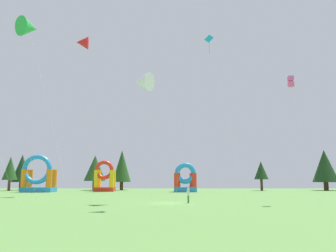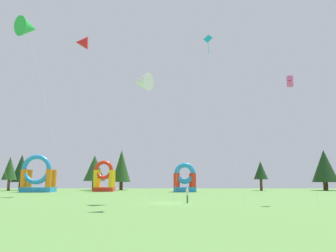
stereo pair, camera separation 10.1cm
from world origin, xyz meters
The scene contains 16 objects.
ground_plane centered at (0.00, 0.00, 0.00)m, with size 120.00×120.00×0.00m, color #5B8C42.
kite_red_delta centered at (-14.55, 18.24, 25.56)m, with size 2.62×10.82×26.68m.
kite_green_delta centered at (-15.90, -0.28, 19.76)m, with size 8.65×6.35×21.07m.
kite_pink_box centered at (13.51, -1.24, 13.05)m, with size 0.54×5.70×13.69m.
kite_white_delta centered at (-2.84, 0.69, 13.58)m, with size 2.85×3.41×14.73m.
kite_cyan_diamond centered at (4.77, -0.97, 17.72)m, with size 2.63×7.00×18.45m.
person_midfield centered at (2.25, -0.19, 0.97)m, with size 0.37×0.37×1.63m.
inflatable_red_slide centered at (-25.79, 31.73, 2.74)m, with size 6.10×4.09×7.40m.
inflatable_blue_arch centered at (-13.22, 35.46, 2.50)m, with size 4.15×3.50×6.42m.
inflatable_orange_dome centered at (3.56, 33.01, 2.14)m, with size 4.47×4.36×5.84m.
tree_row_0 centered at (-35.47, 40.50, 4.94)m, with size 3.27×3.27×7.60m.
tree_row_1 centered at (-34.83, 45.20, 5.09)m, with size 4.45×4.45×8.39m.
tree_row_2 centered at (-17.11, 43.98, 5.09)m, with size 5.01×5.01×8.13m.
tree_row_3 centered at (-10.97, 45.41, 5.64)m, with size 4.38×4.38×9.47m.
tree_row_4 centered at (21.14, 40.88, 4.46)m, with size 3.16×3.16×6.54m.
tree_row_5 centered at (36.14, 42.03, 5.53)m, with size 5.73×5.73×9.26m.
Camera 2 is at (0.19, -37.74, 2.51)m, focal length 36.94 mm.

